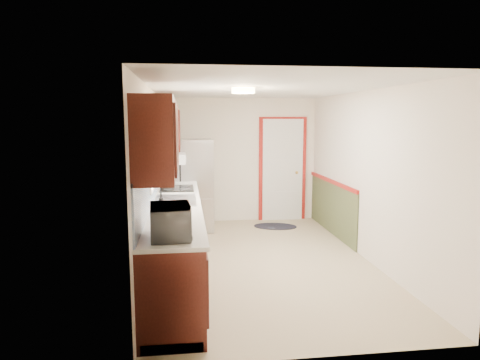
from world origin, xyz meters
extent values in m
cube|color=tan|center=(0.00, 0.00, 0.00)|extent=(3.20, 5.20, 0.12)
cube|color=white|center=(0.00, 0.00, 2.40)|extent=(3.20, 5.20, 0.12)
cube|color=white|center=(0.00, 2.50, 1.20)|extent=(3.20, 0.10, 2.40)
cube|color=white|center=(0.00, -2.50, 1.20)|extent=(3.20, 0.10, 2.40)
cube|color=white|center=(-1.50, 0.00, 1.20)|extent=(0.10, 5.20, 2.40)
cube|color=white|center=(1.50, 0.00, 1.20)|extent=(0.10, 5.20, 2.40)
cube|color=#3D130D|center=(-1.20, -0.30, 0.45)|extent=(0.60, 4.00, 0.90)
cube|color=white|center=(-1.19, -0.30, 0.92)|extent=(0.63, 4.00, 0.04)
cube|color=#5E95E6|center=(-1.49, -0.30, 1.22)|extent=(0.02, 4.00, 0.55)
cube|color=#3D130D|center=(-1.32, -1.60, 1.83)|extent=(0.35, 1.40, 0.75)
cube|color=#3D130D|center=(-1.32, 1.10, 1.83)|extent=(0.35, 1.20, 0.75)
cube|color=white|center=(-1.49, -0.20, 1.62)|extent=(0.02, 1.00, 0.90)
cube|color=#C16F24|center=(-1.44, -0.20, 1.97)|extent=(0.05, 1.12, 0.24)
cube|color=#B7B7BC|center=(-1.19, -0.20, 0.95)|extent=(0.52, 0.82, 0.02)
cube|color=white|center=(-1.27, 1.15, 1.38)|extent=(0.45, 0.60, 0.15)
cube|color=maroon|center=(0.85, 2.47, 1.00)|extent=(0.94, 0.05, 2.08)
cube|color=white|center=(0.85, 2.44, 1.00)|extent=(0.80, 0.04, 2.00)
cube|color=#444D2B|center=(1.49, 1.35, 0.45)|extent=(0.02, 2.30, 0.90)
cube|color=maroon|center=(1.48, 1.35, 0.92)|extent=(0.04, 2.30, 0.06)
cylinder|color=#FFD88C|center=(-0.30, -0.20, 2.36)|extent=(0.30, 0.30, 0.06)
imported|color=white|center=(-1.20, -1.95, 1.12)|extent=(0.33, 0.55, 0.36)
cube|color=#B7B7BC|center=(-0.92, 1.87, 0.82)|extent=(0.70, 0.65, 1.64)
cylinder|color=black|center=(-1.14, 1.51, 0.74)|extent=(0.02, 0.02, 1.15)
ellipsoid|color=black|center=(0.60, 1.90, 0.01)|extent=(0.90, 0.70, 0.01)
cube|color=black|center=(-1.19, 0.75, 0.95)|extent=(0.50, 0.60, 0.02)
camera|label=1|loc=(-1.06, -5.75, 2.00)|focal=32.00mm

